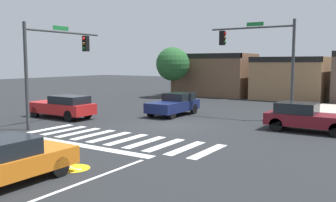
{
  "coord_description": "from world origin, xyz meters",
  "views": [
    {
      "loc": [
        11.24,
        -17.6,
        3.6
      ],
      "look_at": [
        -1.23,
        1.8,
        1.15
      ],
      "focal_mm": 39.23,
      "sensor_mm": 36.0,
      "label": 1
    }
  ],
  "objects_px": {
    "roadside_tree": "(173,64)",
    "car_red": "(63,106)",
    "car_maroon": "(306,117)",
    "traffic_signal_southwest": "(55,55)",
    "traffic_signal_northeast": "(261,51)",
    "car_navy": "(174,104)"
  },
  "relations": [
    {
      "from": "traffic_signal_southwest",
      "to": "car_maroon",
      "type": "relative_size",
      "value": 1.34
    },
    {
      "from": "roadside_tree",
      "to": "car_red",
      "type": "bearing_deg",
      "value": -85.02
    },
    {
      "from": "car_navy",
      "to": "roadside_tree",
      "type": "distance_m",
      "value": 12.76
    },
    {
      "from": "traffic_signal_northeast",
      "to": "car_maroon",
      "type": "xyz_separation_m",
      "value": [
        3.5,
        -3.07,
        -3.55
      ]
    },
    {
      "from": "car_maroon",
      "to": "roadside_tree",
      "type": "relative_size",
      "value": 0.83
    },
    {
      "from": "traffic_signal_southwest",
      "to": "traffic_signal_northeast",
      "type": "bearing_deg",
      "value": -46.03
    },
    {
      "from": "traffic_signal_southwest",
      "to": "car_navy",
      "type": "height_order",
      "value": "traffic_signal_southwest"
    },
    {
      "from": "car_maroon",
      "to": "traffic_signal_northeast",
      "type": "bearing_deg",
      "value": 138.79
    },
    {
      "from": "traffic_signal_northeast",
      "to": "roadside_tree",
      "type": "relative_size",
      "value": 1.21
    },
    {
      "from": "car_maroon",
      "to": "roadside_tree",
      "type": "distance_m",
      "value": 19.74
    },
    {
      "from": "car_maroon",
      "to": "car_red",
      "type": "xyz_separation_m",
      "value": [
        -14.21,
        -3.71,
        0.01
      ]
    },
    {
      "from": "car_red",
      "to": "roadside_tree",
      "type": "height_order",
      "value": "roadside_tree"
    },
    {
      "from": "roadside_tree",
      "to": "car_maroon",
      "type": "bearing_deg",
      "value": -37.29
    },
    {
      "from": "car_navy",
      "to": "roadside_tree",
      "type": "height_order",
      "value": "roadside_tree"
    },
    {
      "from": "traffic_signal_northeast",
      "to": "car_red",
      "type": "relative_size",
      "value": 1.31
    },
    {
      "from": "traffic_signal_northeast",
      "to": "car_red",
      "type": "bearing_deg",
      "value": 32.31
    },
    {
      "from": "traffic_signal_southwest",
      "to": "car_maroon",
      "type": "height_order",
      "value": "traffic_signal_southwest"
    },
    {
      "from": "car_red",
      "to": "roadside_tree",
      "type": "bearing_deg",
      "value": -85.02
    },
    {
      "from": "traffic_signal_northeast",
      "to": "car_maroon",
      "type": "height_order",
      "value": "traffic_signal_northeast"
    },
    {
      "from": "car_maroon",
      "to": "car_red",
      "type": "distance_m",
      "value": 14.69
    },
    {
      "from": "car_red",
      "to": "car_navy",
      "type": "relative_size",
      "value": 1.12
    },
    {
      "from": "traffic_signal_southwest",
      "to": "traffic_signal_northeast",
      "type": "height_order",
      "value": "traffic_signal_northeast"
    }
  ]
}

